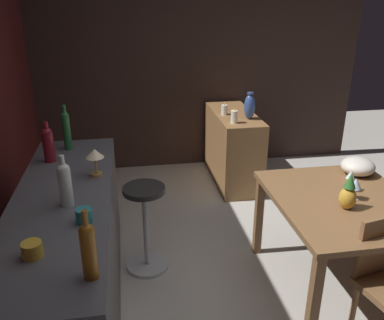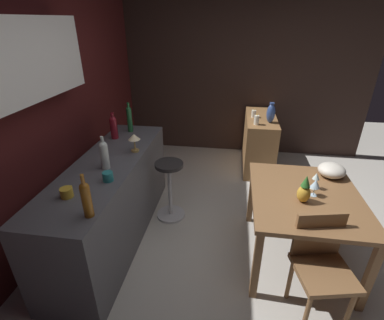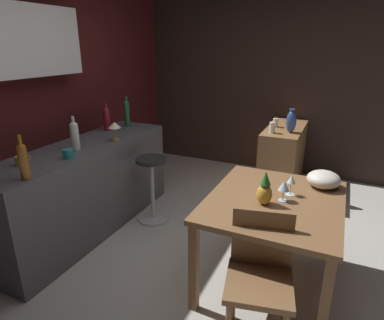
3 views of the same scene
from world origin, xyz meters
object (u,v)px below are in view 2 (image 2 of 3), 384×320
fruit_bowl (332,170)px  pillar_candle_short (257,120)px  pineapple_centerpiece (304,191)px  wine_bottle_green (129,118)px  wine_bottle_ruby (114,126)px  wine_bottle_clear (104,154)px  pillar_candle_tall (254,114)px  wine_glass_right (316,184)px  counter_lamp (134,139)px  cup_mustard (67,192)px  sideboard_cabinet (259,142)px  chair_near_window (321,263)px  wine_bottle_amber (86,198)px  bar_stool (170,189)px  vase_ceramic_blue (271,113)px  wine_glass_left (316,177)px  dining_table (305,203)px  cup_teal (108,176)px

fruit_bowl → pillar_candle_short: bearing=28.6°
pineapple_centerpiece → wine_bottle_green: (1.00, 1.87, 0.22)m
wine_bottle_ruby → wine_bottle_clear: wine_bottle_clear is taller
pillar_candle_tall → wine_bottle_clear: bearing=144.2°
wine_glass_right → counter_lamp: counter_lamp is taller
fruit_bowl → cup_mustard: bearing=112.8°
wine_bottle_clear → wine_bottle_green: bearing=6.0°
sideboard_cabinet → pillar_candle_tall: bearing=109.5°
chair_near_window → wine_bottle_amber: wine_bottle_amber is taller
pineapple_centerpiece → pillar_candle_tall: (2.04, 0.33, 0.03)m
wine_glass_right → pineapple_centerpiece: (-0.11, 0.11, -0.01)m
pillar_candle_tall → bar_stool: bearing=146.4°
cup_mustard → vase_ceramic_blue: size_ratio=0.46×
wine_bottle_green → pillar_candle_short: wine_bottle_green is taller
wine_bottle_ruby → chair_near_window: bearing=-120.1°
wine_glass_left → fruit_bowl: size_ratio=0.61×
wine_bottle_green → vase_ceramic_blue: (0.83, -1.76, -0.11)m
fruit_bowl → pillar_candle_short: pillar_candle_short is taller
pillar_candle_tall → vase_ceramic_blue: vase_ceramic_blue is taller
cup_mustard → dining_table: bearing=-73.8°
dining_table → counter_lamp: size_ratio=5.83×
fruit_bowl → wine_bottle_amber: bearing=120.3°
sideboard_cabinet → wine_glass_left: bearing=-169.2°
pineapple_centerpiece → wine_bottle_amber: size_ratio=0.76×
pillar_candle_short → counter_lamp: bearing=134.2°
wine_bottle_amber → cup_teal: size_ratio=2.66×
cup_mustard → vase_ceramic_blue: (2.28, -1.76, 0.02)m
wine_bottle_green → cup_teal: size_ratio=2.89×
dining_table → sideboard_cabinet: bearing=7.6°
dining_table → wine_glass_left: size_ratio=7.12×
cup_mustard → pillar_candle_short: bearing=-35.8°
wine_glass_right → pineapple_centerpiece: size_ratio=0.62×
pillar_candle_short → wine_bottle_amber: bearing=151.6°
chair_near_window → pineapple_centerpiece: bearing=12.4°
cup_mustard → fruit_bowl: bearing=-67.2°
sideboard_cabinet → wine_bottle_clear: bearing=142.6°
chair_near_window → wine_glass_left: 0.77m
wine_bottle_clear → pillar_candle_tall: (2.00, -1.44, -0.17)m
wine_bottle_ruby → pillar_candle_short: wine_bottle_ruby is taller
dining_table → wine_bottle_green: (0.89, 1.93, 0.42)m
wine_glass_right → pillar_candle_short: pillar_candle_short is taller
fruit_bowl → wine_bottle_ruby: (0.27, 2.33, 0.24)m
bar_stool → wine_bottle_green: bearing=53.6°
wine_glass_left → cup_teal: cup_teal is taller
bar_stool → fruit_bowl: 1.72m
chair_near_window → wine_glass_right: size_ratio=5.50×
chair_near_window → wine_bottle_clear: size_ratio=2.74×
sideboard_cabinet → counter_lamp: 2.26m
wine_bottle_ruby → fruit_bowl: bearing=-96.5°
sideboard_cabinet → pillar_candle_short: bearing=164.5°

